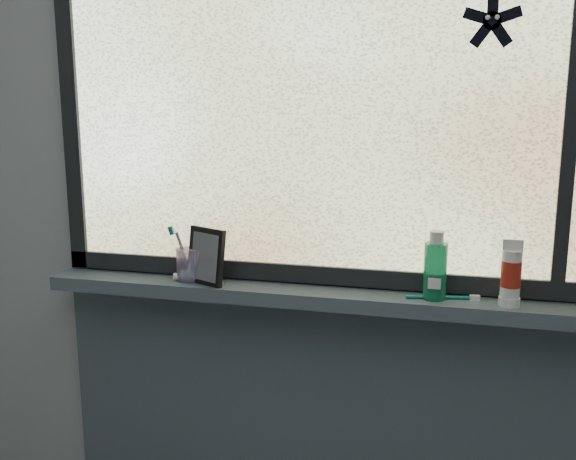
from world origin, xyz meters
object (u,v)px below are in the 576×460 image
Objects in this scene: toothbrush_cup at (189,265)px; mouthwash_bottle at (435,265)px; cream_tube at (511,271)px; vanity_mirror at (206,256)px.

toothbrush_cup is 0.62× the size of mouthwash_bottle.
mouthwash_bottle is 1.22× the size of cream_tube.
vanity_mirror reaches higher than toothbrush_cup.
mouthwash_bottle is at bearing 25.84° from vanity_mirror.
mouthwash_bottle is at bearing -0.67° from toothbrush_cup.
cream_tube is (0.88, -0.02, 0.04)m from toothbrush_cup.
mouthwash_bottle reaches higher than toothbrush_cup.
mouthwash_bottle reaches higher than vanity_mirror.
vanity_mirror is 1.31× the size of cream_tube.
mouthwash_bottle reaches higher than cream_tube.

